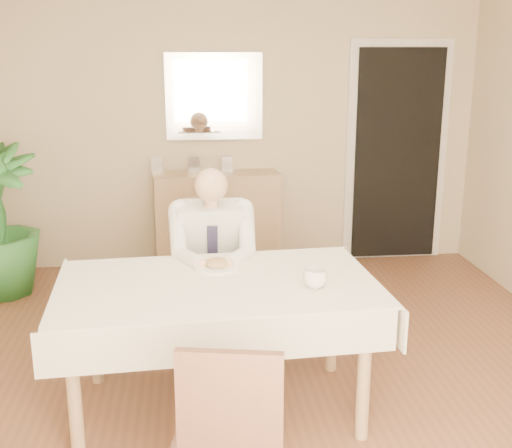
{
  "coord_description": "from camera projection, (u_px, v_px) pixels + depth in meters",
  "views": [
    {
      "loc": [
        -0.39,
        -3.31,
        1.96
      ],
      "look_at": [
        0.0,
        0.35,
        0.95
      ],
      "focal_mm": 45.0,
      "sensor_mm": 36.0,
      "label": 1
    }
  ],
  "objects": [
    {
      "name": "room",
      "position": [
        263.0,
        178.0,
        3.39
      ],
      "size": [
        5.0,
        5.02,
        2.6
      ],
      "color": "brown",
      "rests_on": "ground"
    },
    {
      "name": "window",
      "position": [
        450.0,
        391.0,
        0.98
      ],
      "size": [
        1.34,
        0.04,
        1.44
      ],
      "color": "silver",
      "rests_on": "room"
    },
    {
      "name": "doorway",
      "position": [
        397.0,
        155.0,
        5.99
      ],
      "size": [
        0.96,
        0.07,
        2.1
      ],
      "color": "silver",
      "rests_on": "ground"
    },
    {
      "name": "mirror",
      "position": [
        214.0,
        97.0,
        5.68
      ],
      "size": [
        0.86,
        0.04,
        0.76
      ],
      "color": "silver",
      "rests_on": "room"
    },
    {
      "name": "dining_table",
      "position": [
        218.0,
        297.0,
        3.45
      ],
      "size": [
        1.78,
        1.12,
        0.75
      ],
      "rotation": [
        0.0,
        0.0,
        0.06
      ],
      "color": "tan",
      "rests_on": "ground"
    },
    {
      "name": "chair_far",
      "position": [
        212.0,
        274.0,
        4.34
      ],
      "size": [
        0.42,
        0.42,
        0.87
      ],
      "rotation": [
        0.0,
        0.0,
        0.02
      ],
      "color": "#472C1D",
      "rests_on": "ground"
    },
    {
      "name": "chair_near",
      "position": [
        228.0,
        426.0,
        2.59
      ],
      "size": [
        0.48,
        0.49,
        0.87
      ],
      "rotation": [
        0.0,
        0.0,
        -0.19
      ],
      "color": "#472C1D",
      "rests_on": "ground"
    },
    {
      "name": "seated_man",
      "position": [
        213.0,
        258.0,
        4.02
      ],
      "size": [
        0.48,
        0.72,
        1.24
      ],
      "color": "silver",
      "rests_on": "ground"
    },
    {
      "name": "plate",
      "position": [
        217.0,
        267.0,
        3.64
      ],
      "size": [
        0.26,
        0.26,
        0.02
      ],
      "primitive_type": "cylinder",
      "color": "white",
      "rests_on": "dining_table"
    },
    {
      "name": "food",
      "position": [
        217.0,
        263.0,
        3.64
      ],
      "size": [
        0.14,
        0.14,
        0.06
      ],
      "primitive_type": "ellipsoid",
      "color": "brown",
      "rests_on": "dining_table"
    },
    {
      "name": "knife",
      "position": [
        225.0,
        267.0,
        3.59
      ],
      "size": [
        0.01,
        0.13,
        0.01
      ],
      "primitive_type": "cylinder",
      "rotation": [
        1.57,
        0.0,
        0.0
      ],
      "color": "silver",
      "rests_on": "dining_table"
    },
    {
      "name": "fork",
      "position": [
        210.0,
        268.0,
        3.58
      ],
      "size": [
        0.01,
        0.13,
        0.01
      ],
      "primitive_type": "cylinder",
      "rotation": [
        1.57,
        0.0,
        0.0
      ],
      "color": "silver",
      "rests_on": "dining_table"
    },
    {
      "name": "coffee_mug",
      "position": [
        315.0,
        278.0,
        3.34
      ],
      "size": [
        0.14,
        0.14,
        0.1
      ],
      "primitive_type": "imported",
      "rotation": [
        0.0,
        0.0,
        -0.12
      ],
      "color": "white",
      "rests_on": "dining_table"
    },
    {
      "name": "sideboard",
      "position": [
        217.0,
        221.0,
        5.83
      ],
      "size": [
        1.14,
        0.47,
        0.89
      ],
      "primitive_type": "cube",
      "rotation": [
        0.0,
        0.0,
        0.08
      ],
      "color": "tan",
      "rests_on": "ground"
    },
    {
      "name": "photo_frame_left",
      "position": [
        157.0,
        165.0,
        5.68
      ],
      "size": [
        0.1,
        0.02,
        0.14
      ],
      "primitive_type": "cube",
      "color": "silver",
      "rests_on": "sideboard"
    },
    {
      "name": "photo_frame_center",
      "position": [
        194.0,
        164.0,
        5.74
      ],
      "size": [
        0.1,
        0.02,
        0.14
      ],
      "primitive_type": "cube",
      "color": "silver",
      "rests_on": "sideboard"
    },
    {
      "name": "photo_frame_right",
      "position": [
        227.0,
        164.0,
        5.73
      ],
      "size": [
        0.1,
        0.02,
        0.14
      ],
      "primitive_type": "cube",
      "color": "silver",
      "rests_on": "sideboard"
    }
  ]
}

